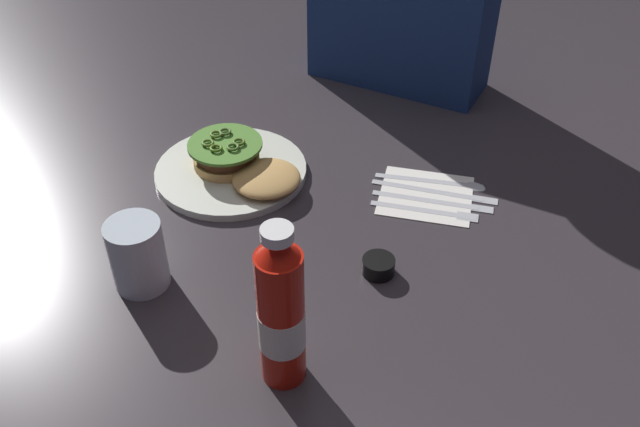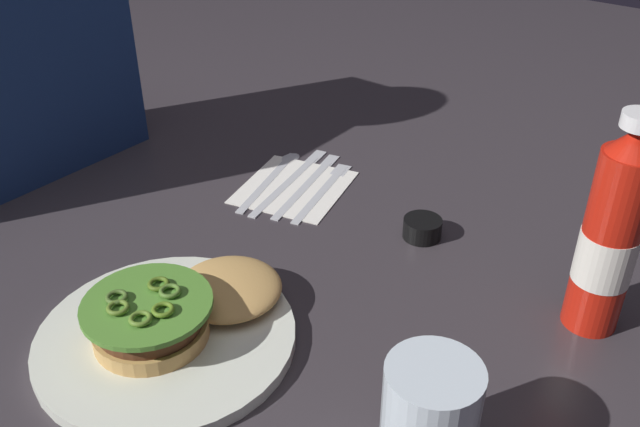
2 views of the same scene
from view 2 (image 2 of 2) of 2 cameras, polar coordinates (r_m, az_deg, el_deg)
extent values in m
plane|color=#363035|center=(0.77, 0.47, -8.78)|extent=(3.00, 3.00, 0.00)
cylinder|color=silver|center=(0.76, -12.64, -10.03)|extent=(0.27, 0.27, 0.01)
cylinder|color=tan|center=(0.74, -13.86, -9.37)|extent=(0.12, 0.12, 0.02)
cylinder|color=#512D19|center=(0.73, -14.04, -8.37)|extent=(0.11, 0.11, 0.02)
cylinder|color=red|center=(0.73, -14.15, -7.71)|extent=(0.10, 0.10, 0.01)
cylinder|color=#4D852D|center=(0.72, -14.21, -7.35)|extent=(0.13, 0.13, 0.01)
torus|color=#4D742A|center=(0.72, -12.37, -6.32)|extent=(0.02, 0.02, 0.01)
torus|color=#587C28|center=(0.70, -14.72, -8.46)|extent=(0.02, 0.02, 0.01)
torus|color=#577626|center=(0.72, -16.47, -7.52)|extent=(0.02, 0.02, 0.01)
torus|color=#54791E|center=(0.70, -12.94, -7.80)|extent=(0.02, 0.02, 0.01)
torus|color=#4A681C|center=(0.74, -13.29, -5.72)|extent=(0.02, 0.02, 0.01)
torus|color=#456426|center=(0.73, -16.56, -6.69)|extent=(0.02, 0.02, 0.01)
ellipsoid|color=tan|center=(0.78, -7.61, -6.18)|extent=(0.12, 0.12, 0.03)
cylinder|color=red|center=(0.76, 22.87, -2.34)|extent=(0.06, 0.06, 0.21)
cone|color=red|center=(0.71, 24.85, 5.53)|extent=(0.05, 0.05, 0.03)
cylinder|color=white|center=(0.77, 22.64, -3.30)|extent=(0.06, 0.06, 0.06)
cylinder|color=silver|center=(0.60, 9.10, -16.52)|extent=(0.08, 0.08, 0.11)
cylinder|color=black|center=(0.90, 8.67, -1.28)|extent=(0.05, 0.05, 0.03)
cube|color=white|center=(1.01, -2.16, 2.23)|extent=(0.19, 0.18, 0.00)
cube|color=silver|center=(0.99, 0.09, 1.91)|extent=(0.18, 0.06, 0.00)
cube|color=silver|center=(1.05, 1.74, 3.79)|extent=(0.04, 0.03, 0.00)
cube|color=silver|center=(1.00, -1.42, 2.23)|extent=(0.18, 0.05, 0.00)
cube|color=silver|center=(1.07, 0.37, 4.12)|extent=(0.08, 0.04, 0.00)
cube|color=silver|center=(1.01, -2.90, 2.55)|extent=(0.20, 0.05, 0.00)
cube|color=silver|center=(1.08, -0.78, 4.53)|extent=(0.08, 0.03, 0.00)
cube|color=silver|center=(1.03, -4.35, 2.87)|extent=(0.19, 0.07, 0.00)
ellipsoid|color=silver|center=(1.09, -2.56, 4.82)|extent=(0.04, 0.03, 0.00)
camera|label=1|loc=(1.04, 69.87, 27.31)|focal=38.77mm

